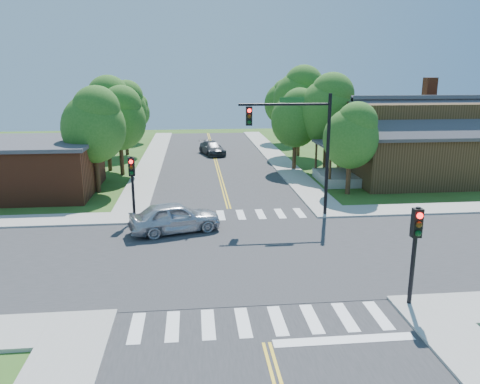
{
  "coord_description": "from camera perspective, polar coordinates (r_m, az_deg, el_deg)",
  "views": [
    {
      "loc": [
        -2.17,
        -20.51,
        8.37
      ],
      "look_at": [
        0.26,
        3.31,
        2.2
      ],
      "focal_mm": 35.0,
      "sensor_mm": 36.0,
      "label": 1
    }
  ],
  "objects": [
    {
      "name": "tree_w_d",
      "position": [
        58.43,
        -12.57,
        9.67
      ],
      "size": [
        3.46,
        3.28,
        5.87
      ],
      "color": "#382314",
      "rests_on": "ground"
    },
    {
      "name": "tree_w_a",
      "position": [
        34.2,
        -17.32,
        8.02
      ],
      "size": [
        4.42,
        4.2,
        7.51
      ],
      "color": "#382314",
      "rests_on": "ground"
    },
    {
      "name": "road_ns",
      "position": [
        22.25,
        0.2,
        -7.59
      ],
      "size": [
        10.0,
        90.0,
        0.04
      ],
      "primitive_type": "cube",
      "color": "#2D2D30",
      "rests_on": "ground"
    },
    {
      "name": "house_ne",
      "position": [
        39.12,
        20.56,
        6.13
      ],
      "size": [
        13.05,
        8.8,
        7.11
      ],
      "color": "#342512",
      "rests_on": "ground"
    },
    {
      "name": "stop_bar",
      "position": [
        16.07,
        12.55,
        -17.31
      ],
      "size": [
        4.6,
        0.45,
        0.09
      ],
      "primitive_type": "cube",
      "color": "white",
      "rests_on": "ground"
    },
    {
      "name": "signal_pole_se",
      "position": [
        17.73,
        20.62,
        -5.3
      ],
      "size": [
        0.34,
        0.42,
        3.8
      ],
      "color": "black",
      "rests_on": "ground"
    },
    {
      "name": "crosswalk_south",
      "position": [
        16.69,
        2.51,
        -15.48
      ],
      "size": [
        8.85,
        2.0,
        0.01
      ],
      "color": "white",
      "rests_on": "ground"
    },
    {
      "name": "sidewalk_nw",
      "position": [
        39.68,
        -25.79,
        0.92
      ],
      "size": [
        40.0,
        40.0,
        0.14
      ],
      "color": "#9E9B93",
      "rests_on": "ground"
    },
    {
      "name": "signal_mast_ne",
      "position": [
        27.02,
        7.29,
        6.85
      ],
      "size": [
        5.3,
        0.42,
        7.2
      ],
      "color": "black",
      "rests_on": "ground"
    },
    {
      "name": "car_silver",
      "position": [
        25.19,
        -7.95,
        -3.13
      ],
      "size": [
        4.42,
        5.82,
        1.64
      ],
      "primitive_type": "imported",
      "rotation": [
        0.0,
        0.0,
        1.84
      ],
      "color": "silver",
      "rests_on": "ground"
    },
    {
      "name": "car_dgrey",
      "position": [
        48.56,
        -3.41,
        5.29
      ],
      "size": [
        4.2,
        5.51,
        1.32
      ],
      "primitive_type": "imported",
      "rotation": [
        0.0,
        0.0,
        0.27
      ],
      "color": "#333538",
      "rests_on": "ground"
    },
    {
      "name": "tree_house",
      "position": [
        40.68,
        6.9,
        9.1
      ],
      "size": [
        4.18,
        3.97,
        7.1
      ],
      "color": "#382314",
      "rests_on": "ground"
    },
    {
      "name": "building_nw",
      "position": [
        36.37,
        -25.06,
        2.81
      ],
      "size": [
        10.4,
        8.4,
        3.73
      ],
      "color": "brown",
      "rests_on": "ground"
    },
    {
      "name": "tree_e_d",
      "position": [
        56.97,
        5.36,
        10.99
      ],
      "size": [
        4.48,
        4.26,
        7.62
      ],
      "color": "#382314",
      "rests_on": "ground"
    },
    {
      "name": "crosswalk_north",
      "position": [
        28.06,
        -1.13,
        -2.81
      ],
      "size": [
        8.85,
        2.0,
        0.01
      ],
      "color": "white",
      "rests_on": "ground"
    },
    {
      "name": "tree_e_b",
      "position": [
        40.2,
        10.74,
        10.09
      ],
      "size": [
        4.93,
        4.68,
        8.37
      ],
      "color": "#382314",
      "rests_on": "ground"
    },
    {
      "name": "centerline",
      "position": [
        22.24,
        0.2,
        -7.53
      ],
      "size": [
        0.3,
        90.0,
        0.01
      ],
      "color": "yellow",
      "rests_on": "ground"
    },
    {
      "name": "road_ew",
      "position": [
        22.24,
        0.2,
        -7.58
      ],
      "size": [
        90.0,
        10.0,
        0.04
      ],
      "primitive_type": "cube",
      "color": "#2D2D30",
      "rests_on": "ground"
    },
    {
      "name": "tree_w_c",
      "position": [
        49.37,
        -13.82,
        10.12
      ],
      "size": [
        4.48,
        4.26,
        7.62
      ],
      "color": "#382314",
      "rests_on": "ground"
    },
    {
      "name": "tree_w_b",
      "position": [
        41.65,
        -15.92,
        9.73
      ],
      "size": [
        4.79,
        4.55,
        8.14
      ],
      "color": "#382314",
      "rests_on": "ground"
    },
    {
      "name": "sidewalk_ne",
      "position": [
        41.37,
        20.1,
        1.99
      ],
      "size": [
        40.0,
        40.0,
        0.14
      ],
      "color": "#9E9B93",
      "rests_on": "ground"
    },
    {
      "name": "intersection_patch",
      "position": [
        22.25,
        0.2,
        -7.64
      ],
      "size": [
        10.2,
        10.2,
        0.06
      ],
      "primitive_type": "cube",
      "color": "#2D2D30",
      "rests_on": "ground"
    },
    {
      "name": "tree_e_c",
      "position": [
        47.95,
        7.41,
        11.43
      ],
      "size": [
        5.33,
        5.07,
        9.07
      ],
      "color": "#382314",
      "rests_on": "ground"
    },
    {
      "name": "tree_e_a",
      "position": [
        33.08,
        13.53,
        6.86
      ],
      "size": [
        3.8,
        3.61,
        6.46
      ],
      "color": "#382314",
      "rests_on": "ground"
    },
    {
      "name": "signal_pole_nw",
      "position": [
        26.92,
        -13.02,
        1.83
      ],
      "size": [
        0.34,
        0.42,
        3.8
      ],
      "color": "black",
      "rests_on": "ground"
    },
    {
      "name": "ground",
      "position": [
        22.25,
        0.2,
        -7.64
      ],
      "size": [
        100.0,
        100.0,
        0.0
      ],
      "primitive_type": "plane",
      "color": "#36541A",
      "rests_on": "ground"
    },
    {
      "name": "tree_bldg",
      "position": [
        39.6,
        -14.43,
        8.87
      ],
      "size": [
        4.33,
        4.12,
        7.37
      ],
      "color": "#382314",
      "rests_on": "ground"
    }
  ]
}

